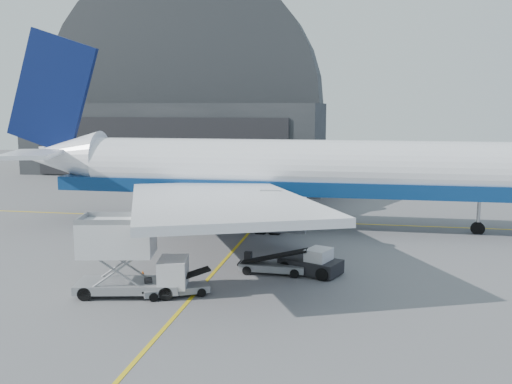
% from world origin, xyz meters
% --- Properties ---
extents(ground, '(200.00, 200.00, 0.00)m').
position_xyz_m(ground, '(0.00, 0.00, 0.00)').
color(ground, '#565659').
rests_on(ground, ground).
extents(taxi_lines, '(80.00, 42.12, 0.02)m').
position_xyz_m(taxi_lines, '(0.00, 12.67, 0.01)').
color(taxi_lines, gold).
rests_on(taxi_lines, ground).
extents(hangar, '(50.00, 28.30, 28.00)m').
position_xyz_m(hangar, '(-22.00, 64.95, 9.54)').
color(hangar, black).
rests_on(hangar, ground).
extents(airliner, '(55.63, 53.94, 19.52)m').
position_xyz_m(airliner, '(1.73, 17.48, 5.46)').
color(airliner, white).
rests_on(airliner, ground).
extents(catering_truck, '(7.16, 3.75, 4.68)m').
position_xyz_m(catering_truck, '(-4.04, -4.22, 2.37)').
color(catering_truck, gray).
rests_on(catering_truck, ground).
extents(pushback_tug, '(4.66, 3.68, 1.90)m').
position_xyz_m(pushback_tug, '(6.84, 2.30, 0.71)').
color(pushback_tug, black).
rests_on(pushback_tug, ground).
extents(belt_loader_a, '(4.21, 3.05, 1.63)m').
position_xyz_m(belt_loader_a, '(-1.08, -3.94, 0.50)').
color(belt_loader_a, gray).
rests_on(belt_loader_a, ground).
extents(belt_loader_b, '(4.91, 1.84, 1.86)m').
position_xyz_m(belt_loader_b, '(4.04, 1.87, 0.57)').
color(belt_loader_b, gray).
rests_on(belt_loader_b, ground).
extents(traffic_cone, '(0.36, 0.36, 0.53)m').
position_xyz_m(traffic_cone, '(-4.45, -0.78, 0.25)').
color(traffic_cone, '#F95E07').
rests_on(traffic_cone, ground).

